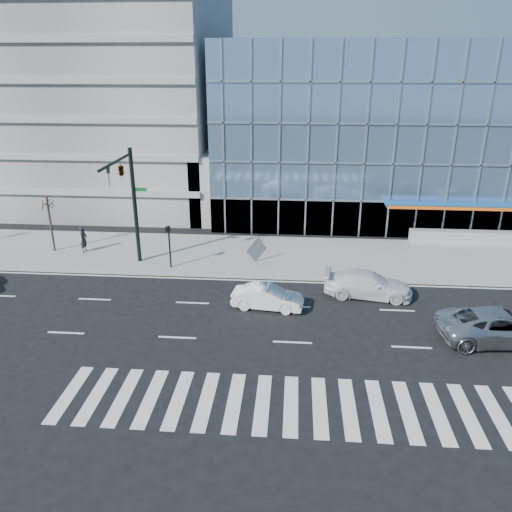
# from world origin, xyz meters

# --- Properties ---
(ground) EXTENTS (160.00, 160.00, 0.00)m
(ground) POSITION_xyz_m (0.00, 0.00, 0.00)
(ground) COLOR black
(ground) RESTS_ON ground
(sidewalk) EXTENTS (120.00, 8.00, 0.15)m
(sidewalk) POSITION_xyz_m (0.00, 8.00, 0.07)
(sidewalk) COLOR gray
(sidewalk) RESTS_ON ground
(theatre_building) EXTENTS (42.00, 26.00, 15.00)m
(theatre_building) POSITION_xyz_m (14.00, 26.00, 7.50)
(theatre_building) COLOR #6B8CB3
(theatre_building) RESTS_ON ground
(parking_garage) EXTENTS (24.00, 24.00, 20.00)m
(parking_garage) POSITION_xyz_m (-20.00, 26.00, 10.00)
(parking_garage) COLOR gray
(parking_garage) RESTS_ON ground
(ramp_block) EXTENTS (6.00, 8.00, 6.00)m
(ramp_block) POSITION_xyz_m (-6.00, 18.00, 3.00)
(ramp_block) COLOR gray
(ramp_block) RESTS_ON ground
(traffic_signal) EXTENTS (1.14, 5.74, 8.00)m
(traffic_signal) POSITION_xyz_m (-11.00, 4.57, 6.16)
(traffic_signal) COLOR black
(traffic_signal) RESTS_ON sidewalk
(ped_signal_post) EXTENTS (0.30, 0.33, 3.00)m
(ped_signal_post) POSITION_xyz_m (-8.50, 4.94, 2.14)
(ped_signal_post) COLOR black
(ped_signal_post) RESTS_ON sidewalk
(street_tree_near) EXTENTS (1.10, 1.10, 4.23)m
(street_tree_near) POSITION_xyz_m (-18.00, 7.50, 3.78)
(street_tree_near) COLOR #332319
(street_tree_near) RESTS_ON sidewalk
(silver_suv) EXTENTS (6.34, 3.31, 1.71)m
(silver_suv) POSITION_xyz_m (10.50, -2.99, 0.85)
(silver_suv) COLOR #B1B2B6
(silver_suv) RESTS_ON ground
(white_suv) EXTENTS (5.51, 2.76, 1.53)m
(white_suv) POSITION_xyz_m (4.50, 1.80, 0.77)
(white_suv) COLOR white
(white_suv) RESTS_ON ground
(white_sedan) EXTENTS (4.26, 1.91, 1.36)m
(white_sedan) POSITION_xyz_m (-1.50, -0.27, 0.68)
(white_sedan) COLOR white
(white_sedan) RESTS_ON ground
(pedestrian) EXTENTS (0.53, 0.75, 1.94)m
(pedestrian) POSITION_xyz_m (-15.62, 7.45, 1.12)
(pedestrian) COLOR black
(pedestrian) RESTS_ON sidewalk
(tilted_panel) EXTENTS (1.41, 1.26, 1.83)m
(tilted_panel) POSITION_xyz_m (-2.68, 6.46, 1.07)
(tilted_panel) COLOR gray
(tilted_panel) RESTS_ON sidewalk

